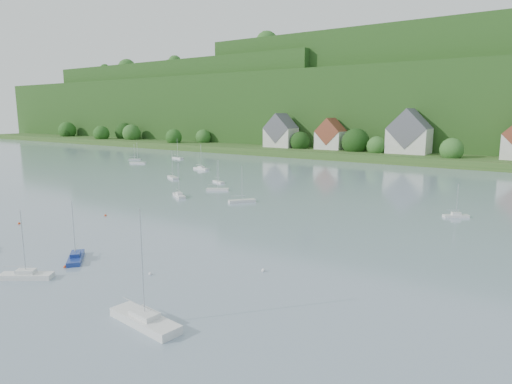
% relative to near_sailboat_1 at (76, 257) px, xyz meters
% --- Properties ---
extents(far_shore_strip, '(600.00, 60.00, 3.00)m').
position_rel_near_sailboat_1_xyz_m(far_shore_strip, '(-5.31, 162.78, 1.06)').
color(far_shore_strip, '#2E5520').
rests_on(far_shore_strip, ground).
extents(forested_ridge, '(620.00, 181.22, 69.89)m').
position_rel_near_sailboat_1_xyz_m(forested_ridge, '(-4.91, 231.35, 22.45)').
color(forested_ridge, '#1D4315').
rests_on(forested_ridge, ground).
extents(village_building_0, '(14.00, 10.40, 16.00)m').
position_rel_near_sailboat_1_xyz_m(village_building_0, '(-60.31, 149.78, 9.08)').
color(village_building_0, beige).
rests_on(village_building_0, far_shore_strip).
extents(village_building_1, '(12.00, 9.36, 14.00)m').
position_rel_near_sailboat_1_xyz_m(village_building_1, '(-35.31, 151.78, 8.32)').
color(village_building_1, beige).
rests_on(village_building_1, far_shore_strip).
extents(village_building_2, '(16.00, 11.44, 18.00)m').
position_rel_near_sailboat_1_xyz_m(village_building_2, '(-0.31, 150.78, 9.83)').
color(village_building_2, beige).
rests_on(village_building_2, far_shore_strip).
extents(near_sailboat_1, '(5.66, 5.13, 8.08)m').
position_rel_near_sailboat_1_xyz_m(near_sailboat_1, '(0.00, 0.00, 0.00)').
color(near_sailboat_1, navy).
rests_on(near_sailboat_1, ground).
extents(near_sailboat_3, '(6.00, 4.92, 8.27)m').
position_rel_near_sailboat_1_xyz_m(near_sailboat_3, '(1.14, -7.31, 0.01)').
color(near_sailboat_3, silver).
rests_on(near_sailboat_3, ground).
extents(near_sailboat_4, '(8.39, 3.17, 11.06)m').
position_rel_near_sailboat_1_xyz_m(near_sailboat_4, '(21.75, -7.27, 0.09)').
color(near_sailboat_4, silver).
rests_on(near_sailboat_4, ground).
extents(mooring_buoy_1, '(0.43, 0.43, 0.43)m').
position_rel_near_sailboat_1_xyz_m(mooring_buoy_1, '(12.31, 1.90, -0.44)').
color(mooring_buoy_1, silver).
rests_on(mooring_buoy_1, ground).
extents(mooring_buoy_2, '(0.40, 0.40, 0.40)m').
position_rel_near_sailboat_1_xyz_m(mooring_buoy_2, '(1.45, -2.51, -0.44)').
color(mooring_buoy_2, '#E04115').
rests_on(mooring_buoy_2, ground).
extents(mooring_buoy_3, '(0.45, 0.45, 0.45)m').
position_rel_near_sailboat_1_xyz_m(mooring_buoy_3, '(-18.47, 18.54, -0.44)').
color(mooring_buoy_3, '#E04115').
rests_on(mooring_buoy_3, ground).
extents(mooring_buoy_4, '(0.49, 0.49, 0.49)m').
position_rel_near_sailboat_1_xyz_m(mooring_buoy_4, '(22.94, 10.67, -0.44)').
color(mooring_buoy_4, silver).
rests_on(mooring_buoy_4, ground).
extents(mooring_buoy_5, '(0.44, 0.44, 0.44)m').
position_rel_near_sailboat_1_xyz_m(mooring_buoy_5, '(-25.73, 5.91, -0.44)').
color(mooring_buoy_5, '#E04115').
rests_on(mooring_buoy_5, ground).
extents(far_sailboat_cluster, '(200.69, 66.13, 8.71)m').
position_rel_near_sailboat_1_xyz_m(far_sailboat_cluster, '(0.90, 76.92, -0.07)').
color(far_sailboat_cluster, silver).
rests_on(far_sailboat_cluster, ground).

